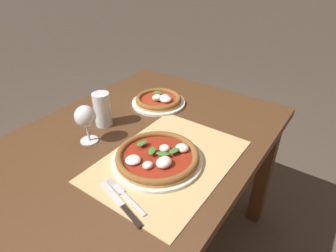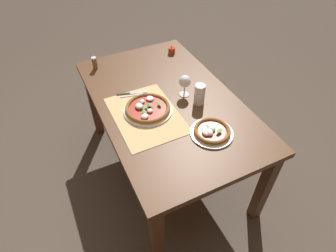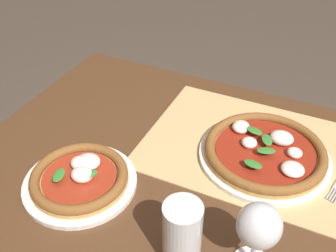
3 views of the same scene
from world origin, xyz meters
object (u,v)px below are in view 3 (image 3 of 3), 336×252
(pizza_near, at_px, (265,152))
(pizza_far, at_px, (80,178))
(wine_glass, at_px, (258,228))
(pint_glass, at_px, (182,236))

(pizza_near, distance_m, pizza_far, 0.44)
(pizza_near, distance_m, wine_glass, 0.31)
(pizza_far, relative_size, wine_glass, 1.67)
(wine_glass, height_order, pint_glass, wine_glass)
(pizza_near, height_order, wine_glass, wine_glass)
(pizza_near, relative_size, wine_glass, 2.06)
(pizza_far, xyz_separation_m, wine_glass, (-0.41, 0.03, 0.09))
(pizza_far, height_order, pint_glass, pint_glass)
(wine_glass, xyz_separation_m, pint_glass, (0.12, 0.05, -0.04))
(pizza_far, distance_m, pint_glass, 0.30)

